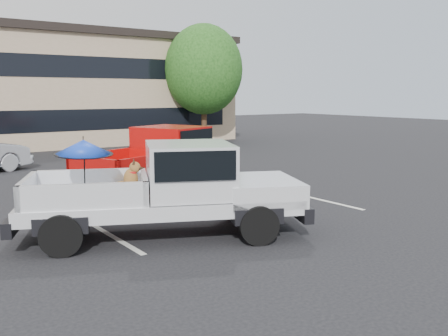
# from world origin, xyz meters

# --- Properties ---
(ground) EXTENTS (90.00, 90.00, 0.00)m
(ground) POSITION_xyz_m (0.00, 0.00, 0.00)
(ground) COLOR black
(ground) RESTS_ON ground
(stripe_left) EXTENTS (0.12, 5.00, 0.01)m
(stripe_left) POSITION_xyz_m (-3.00, 2.00, 0.00)
(stripe_left) COLOR silver
(stripe_left) RESTS_ON ground
(stripe_right) EXTENTS (0.12, 5.00, 0.01)m
(stripe_right) POSITION_xyz_m (3.00, 2.00, 0.00)
(stripe_right) COLOR silver
(stripe_right) RESTS_ON ground
(motel_building) EXTENTS (20.40, 8.40, 6.30)m
(motel_building) POSITION_xyz_m (2.00, 20.99, 3.21)
(motel_building) COLOR tan
(motel_building) RESTS_ON ground
(tree_right) EXTENTS (4.46, 4.46, 6.78)m
(tree_right) POSITION_xyz_m (9.00, 16.00, 4.21)
(tree_right) COLOR #332114
(tree_right) RESTS_ON ground
(tree_back) EXTENTS (4.68, 4.68, 7.11)m
(tree_back) POSITION_xyz_m (6.00, 24.00, 4.41)
(tree_back) COLOR #332114
(tree_back) RESTS_ON ground
(silver_pickup) EXTENTS (5.99, 4.12, 2.06)m
(silver_pickup) POSITION_xyz_m (-1.86, 0.24, 1.05)
(silver_pickup) COLOR black
(silver_pickup) RESTS_ON ground
(red_pickup) EXTENTS (6.03, 3.95, 1.88)m
(red_pickup) POSITION_xyz_m (0.35, 4.64, 1.03)
(red_pickup) COLOR black
(red_pickup) RESTS_ON ground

